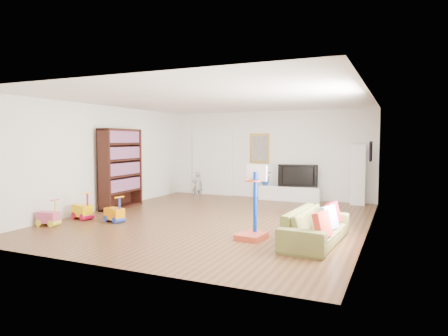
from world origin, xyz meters
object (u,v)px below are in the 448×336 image
at_px(media_console, 290,193).
at_px(bookshelf, 121,169).
at_px(basketball_hoop, 252,202).
at_px(sofa, 316,227).

relative_size(media_console, bookshelf, 0.87).
bearing_deg(bookshelf, media_console, 37.08).
height_order(media_console, basketball_hoop, basketball_hoop).
bearing_deg(sofa, basketball_hoop, 103.19).
height_order(sofa, basketball_hoop, basketball_hoop).
xyz_separation_m(media_console, sofa, (1.68, -4.66, 0.08)).
distance_m(media_console, basketball_hoop, 4.90).
bearing_deg(bookshelf, basketball_hoop, -24.17).
distance_m(media_console, sofa, 4.95).
bearing_deg(media_console, basketball_hoop, -82.87).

